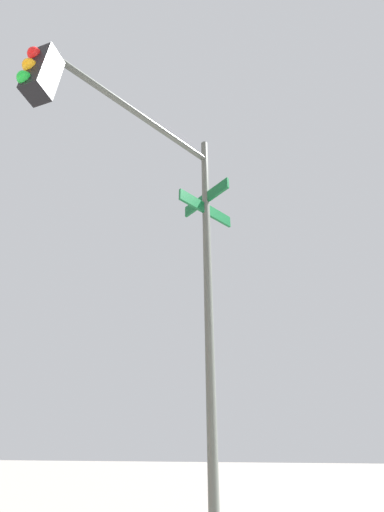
% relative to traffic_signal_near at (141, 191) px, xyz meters
% --- Properties ---
extents(traffic_signal_near, '(2.00, 3.09, 6.27)m').
position_rel_traffic_signal_near_xyz_m(traffic_signal_near, '(0.00, 0.00, 0.00)').
color(traffic_signal_near, '#474C47').
rests_on(traffic_signal_near, ground_plane).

